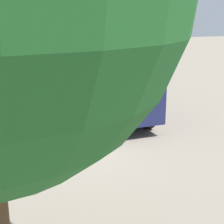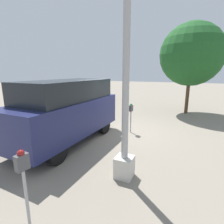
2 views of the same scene
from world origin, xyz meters
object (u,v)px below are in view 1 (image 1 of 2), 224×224
object	(u,v)px
parking_meter_far	(30,74)
lamp_post	(13,66)
parked_van	(106,82)
parking_meter_near	(68,111)

from	to	relation	value
parking_meter_far	lamp_post	distance (m)	2.41
parking_meter_far	parked_van	distance (m)	3.97
parking_meter_near	parking_meter_far	xyz separation A→B (m)	(5.46, 0.01, 0.14)
parking_meter_far	lamp_post	size ratio (longest dim) A/B	0.28
lamp_post	parked_van	world-z (taller)	lamp_post
lamp_post	parking_meter_far	bearing A→B (deg)	-22.86
parking_meter_near	parked_van	bearing A→B (deg)	-36.27
parking_meter_far	parked_van	size ratio (longest dim) A/B	0.32
parked_van	parking_meter_near	bearing A→B (deg)	138.24
parking_meter_far	parked_van	xyz separation A→B (m)	(-3.49, -1.88, 0.16)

